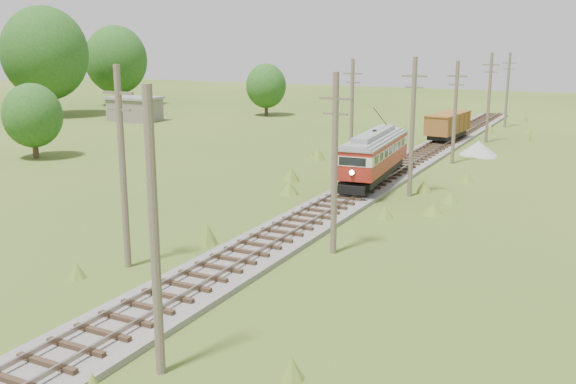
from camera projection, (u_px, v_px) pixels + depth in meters
The scene contains 17 objects.
railbed_main at pixel (378, 180), 46.19m from camera, with size 3.60×96.00×0.57m.
streetcar at pixel (374, 152), 44.71m from camera, with size 3.51×11.05×5.00m.
gondola at pixel (448, 124), 63.80m from camera, with size 3.04×7.58×2.46m.
gravel_pile at pixel (479, 149), 57.28m from camera, with size 3.45×3.66×1.25m.
utility_pole_r_1 at pixel (154, 236), 18.71m from camera, with size 0.30×0.30×8.80m.
utility_pole_r_2 at pixel (335, 163), 29.89m from camera, with size 1.60×0.30×8.60m.
utility_pole_r_3 at pixel (412, 126), 41.16m from camera, with size 1.60×0.30×9.00m.
utility_pole_r_4 at pixel (455, 112), 52.59m from camera, with size 1.60×0.30×8.40m.
utility_pole_r_5 at pixel (489, 97), 63.63m from camera, with size 1.60×0.30×8.90m.
utility_pole_r_6 at pixel (507, 89), 75.01m from camera, with size 1.60×0.30×8.70m.
utility_pole_l_a at pixel (122, 166), 27.96m from camera, with size 1.60×0.30×9.00m.
utility_pole_l_b at pixel (352, 111), 52.42m from camera, with size 1.60×0.30×8.60m.
tree_left_4 at pixel (45, 53), 85.55m from camera, with size 11.34×11.34×14.61m.
tree_left_5 at pixel (116, 60), 100.59m from camera, with size 9.66×9.66×12.44m.
tree_mid_a at pixel (266, 86), 87.18m from camera, with size 5.46×5.46×7.03m.
tree_mid_c at pixel (32, 116), 55.19m from camera, with size 5.04×5.04×6.49m.
shed at pixel (135, 109), 81.78m from camera, with size 6.40×4.40×3.10m.
Camera 1 is at (14.72, -9.19, 9.94)m, focal length 40.00 mm.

